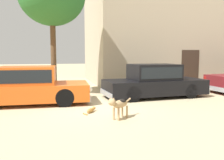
{
  "coord_description": "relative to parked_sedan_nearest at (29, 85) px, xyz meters",
  "views": [
    {
      "loc": [
        -1.41,
        -8.2,
        1.83
      ],
      "look_at": [
        0.74,
        0.2,
        0.9
      ],
      "focal_mm": 37.72,
      "sensor_mm": 36.0,
      "label": 1
    }
  ],
  "objects": [
    {
      "name": "ground_plane",
      "position": [
        2.27,
        -1.0,
        -0.69
      ],
      "size": [
        80.0,
        80.0,
        0.0
      ],
      "primitive_type": "plane",
      "color": "tan"
    },
    {
      "name": "parked_sedan_second",
      "position": [
        5.14,
        0.13,
        0.01
      ],
      "size": [
        4.56,
        1.92,
        1.43
      ],
      "rotation": [
        0.0,
        0.0,
        0.05
      ],
      "color": "black",
      "rests_on": "ground_plane"
    },
    {
      "name": "stray_dog_spotted",
      "position": [
        2.69,
        -2.88,
        -0.25
      ],
      "size": [
        0.89,
        0.68,
        0.68
      ],
      "rotation": [
        0.0,
        0.0,
        3.78
      ],
      "color": "tan",
      "rests_on": "ground_plane"
    },
    {
      "name": "apartment_block",
      "position": [
        10.6,
        5.99,
        4.23
      ],
      "size": [
        14.36,
        6.81,
        9.84
      ],
      "color": "tan",
      "rests_on": "ground_plane"
    },
    {
      "name": "stray_cat",
      "position": [
        2.03,
        -1.9,
        -0.62
      ],
      "size": [
        0.47,
        0.59,
        0.16
      ],
      "rotation": [
        0.0,
        0.0,
        0.93
      ],
      "color": "#B77F3D",
      "rests_on": "ground_plane"
    },
    {
      "name": "parked_sedan_nearest",
      "position": [
        0.0,
        0.0,
        0.0
      ],
      "size": [
        4.58,
        2.04,
        1.4
      ],
      "rotation": [
        0.0,
        0.0,
        -0.05
      ],
      "color": "#D15619",
      "rests_on": "ground_plane"
    }
  ]
}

